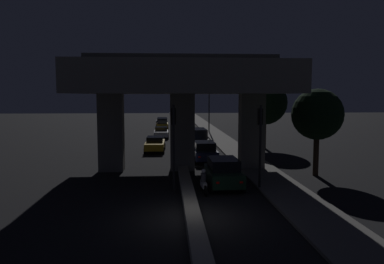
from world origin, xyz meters
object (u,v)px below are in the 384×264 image
(pedestrian_on_sidewalk, at_px, (257,150))
(car_white_second_oncoming, at_px, (161,132))
(street_lamp, at_px, (207,102))
(traffic_light_left_of_median, at_px, (174,132))
(car_dark_green_lead, at_px, (223,172))
(traffic_light_right_of_median, at_px, (260,132))
(car_taxi_yellow_third_oncoming, at_px, (162,123))
(car_dark_blue_second, at_px, (204,151))
(motorcycle_white_filtering_near, at_px, (204,183))
(car_grey_third, at_px, (199,138))
(car_taxi_yellow_lead_oncoming, at_px, (155,144))
(car_dark_blue_fourth_oncoming, at_px, (162,121))

(pedestrian_on_sidewalk, bearing_deg, car_white_second_oncoming, 113.94)
(street_lamp, bearing_deg, traffic_light_left_of_median, -99.37)
(car_dark_green_lead, distance_m, pedestrian_on_sidewalk, 9.04)
(traffic_light_left_of_median, height_order, car_white_second_oncoming, traffic_light_left_of_median)
(traffic_light_right_of_median, relative_size, car_taxi_yellow_third_oncoming, 1.06)
(car_dark_green_lead, bearing_deg, car_taxi_yellow_third_oncoming, 4.90)
(traffic_light_left_of_median, height_order, car_dark_blue_second, traffic_light_left_of_median)
(traffic_light_right_of_median, xyz_separation_m, motorcycle_white_filtering_near, (-3.39, -0.79, -2.80))
(street_lamp, relative_size, car_dark_blue_second, 1.87)
(traffic_light_right_of_median, distance_m, car_dark_green_lead, 3.26)
(car_grey_third, relative_size, car_taxi_yellow_third_oncoming, 1.03)
(car_dark_green_lead, bearing_deg, car_dark_blue_second, 0.41)
(car_taxi_yellow_lead_oncoming, xyz_separation_m, car_dark_blue_fourth_oncoming, (0.21, 33.12, -0.04))
(street_lamp, distance_m, motorcycle_white_filtering_near, 34.87)
(street_lamp, xyz_separation_m, car_grey_third, (-2.62, -16.11, -3.48))
(car_taxi_yellow_third_oncoming, bearing_deg, car_grey_third, 10.68)
(car_white_second_oncoming, height_order, pedestrian_on_sidewalk, pedestrian_on_sidewalk)
(car_grey_third, bearing_deg, car_dark_blue_fourth_oncoming, 5.98)
(pedestrian_on_sidewalk, bearing_deg, traffic_light_right_of_median, -102.72)
(traffic_light_left_of_median, xyz_separation_m, car_dark_blue_fourth_oncoming, (-1.38, 48.57, -2.70))
(car_dark_blue_second, bearing_deg, car_taxi_yellow_lead_oncoming, 34.30)
(car_dark_green_lead, xyz_separation_m, car_taxi_yellow_third_oncoming, (-4.18, 38.96, 0.05))
(car_dark_green_lead, bearing_deg, car_taxi_yellow_lead_oncoming, 15.84)
(car_dark_blue_second, relative_size, motorcycle_white_filtering_near, 2.10)
(car_dark_blue_fourth_oncoming, height_order, pedestrian_on_sidewalk, pedestrian_on_sidewalk)
(car_dark_green_lead, bearing_deg, traffic_light_right_of_median, -105.11)
(car_taxi_yellow_third_oncoming, xyz_separation_m, motorcycle_white_filtering_near, (2.86, -40.26, -0.38))
(car_taxi_yellow_lead_oncoming, distance_m, car_white_second_oncoming, 11.59)
(car_dark_blue_fourth_oncoming, bearing_deg, pedestrian_on_sidewalk, 14.08)
(motorcycle_white_filtering_near, bearing_deg, traffic_light_left_of_median, 61.08)
(motorcycle_white_filtering_near, bearing_deg, street_lamp, -10.01)
(motorcycle_white_filtering_near, bearing_deg, pedestrian_on_sidewalk, -33.15)
(car_grey_third, relative_size, car_white_second_oncoming, 1.15)
(car_dark_green_lead, height_order, car_white_second_oncoming, car_dark_green_lead)
(car_grey_third, distance_m, car_white_second_oncoming, 10.35)
(car_white_second_oncoming, distance_m, car_taxi_yellow_third_oncoming, 12.44)
(traffic_light_left_of_median, relative_size, pedestrian_on_sidewalk, 2.88)
(car_dark_blue_second, relative_size, pedestrian_on_sidewalk, 2.37)
(car_taxi_yellow_lead_oncoming, relative_size, pedestrian_on_sidewalk, 2.59)
(traffic_light_right_of_median, xyz_separation_m, car_taxi_yellow_lead_oncoming, (-6.66, 15.45, -2.64))
(traffic_light_right_of_median, distance_m, car_dark_blue_second, 10.08)
(car_taxi_yellow_lead_oncoming, bearing_deg, car_grey_third, 116.00)
(car_dark_blue_second, distance_m, car_taxi_yellow_lead_oncoming, 7.38)
(car_taxi_yellow_third_oncoming, height_order, car_dark_blue_fourth_oncoming, car_taxi_yellow_third_oncoming)
(traffic_light_left_of_median, xyz_separation_m, car_white_second_oncoming, (-1.17, 27.03, -2.68))
(car_dark_green_lead, distance_m, car_dark_blue_fourth_oncoming, 48.26)
(car_grey_third, xyz_separation_m, motorcycle_white_filtering_near, (-1.25, -18.31, -0.47))
(street_lamp, distance_m, car_taxi_yellow_lead_oncoming, 19.90)
(car_dark_blue_second, bearing_deg, car_white_second_oncoming, 10.92)
(car_dark_green_lead, height_order, car_taxi_yellow_third_oncoming, car_taxi_yellow_third_oncoming)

